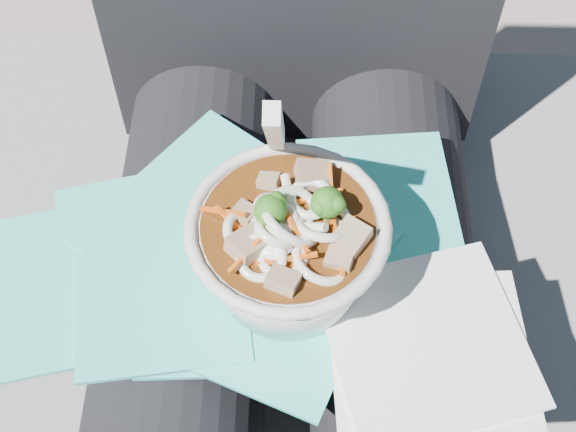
{
  "coord_description": "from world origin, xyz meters",
  "views": [
    {
      "loc": [
        0.0,
        -0.28,
        1.12
      ],
      "look_at": [
        -0.0,
        0.0,
        0.69
      ],
      "focal_mm": 50.0,
      "sensor_mm": 36.0,
      "label": 1
    }
  ],
  "objects_px": {
    "stone_ledge": "(292,324)",
    "udon_bowl": "(288,246)",
    "person_body": "(293,221)",
    "lap": "(290,334)",
    "plastic_bag": "(219,261)"
  },
  "relations": [
    {
      "from": "udon_bowl",
      "to": "stone_ledge",
      "type": "bearing_deg",
      "value": 89.27
    },
    {
      "from": "stone_ledge",
      "to": "person_body",
      "type": "relative_size",
      "value": 1.01
    },
    {
      "from": "lap",
      "to": "plastic_bag",
      "type": "height_order",
      "value": "plastic_bag"
    },
    {
      "from": "person_body",
      "to": "lap",
      "type": "bearing_deg",
      "value": -90.0
    },
    {
      "from": "udon_bowl",
      "to": "plastic_bag",
      "type": "bearing_deg",
      "value": 160.39
    },
    {
      "from": "lap",
      "to": "person_body",
      "type": "distance_m",
      "value": 0.1
    },
    {
      "from": "person_body",
      "to": "udon_bowl",
      "type": "distance_m",
      "value": 0.14
    },
    {
      "from": "person_body",
      "to": "udon_bowl",
      "type": "bearing_deg",
      "value": -91.2
    },
    {
      "from": "stone_ledge",
      "to": "udon_bowl",
      "type": "bearing_deg",
      "value": -90.73
    },
    {
      "from": "stone_ledge",
      "to": "udon_bowl",
      "type": "height_order",
      "value": "udon_bowl"
    },
    {
      "from": "lap",
      "to": "plastic_bag",
      "type": "xyz_separation_m",
      "value": [
        -0.05,
        0.02,
        0.08
      ]
    },
    {
      "from": "plastic_bag",
      "to": "person_body",
      "type": "bearing_deg",
      "value": 51.6
    },
    {
      "from": "person_body",
      "to": "udon_bowl",
      "type": "relative_size",
      "value": 5.22
    },
    {
      "from": "stone_ledge",
      "to": "lap",
      "type": "bearing_deg",
      "value": -90.0
    },
    {
      "from": "person_body",
      "to": "udon_bowl",
      "type": "height_order",
      "value": "person_body"
    }
  ]
}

